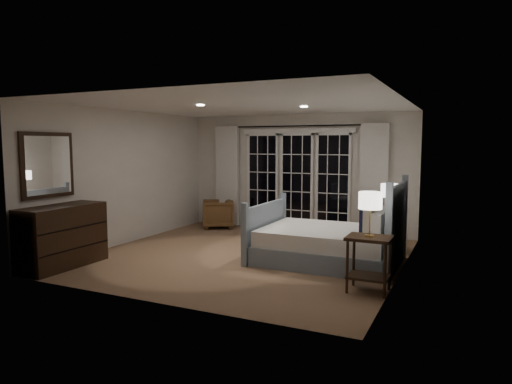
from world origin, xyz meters
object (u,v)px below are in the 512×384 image
at_px(bed, 331,242).
at_px(dresser, 62,236).
at_px(armchair, 218,214).
at_px(nightstand_left, 369,255).
at_px(lamp_left, 370,201).
at_px(nightstand_right, 389,230).
at_px(lamp_right, 390,191).

distance_m(bed, dresser, 4.15).
bearing_deg(armchair, dresser, -38.50).
bearing_deg(nightstand_left, lamp_left, 90.00).
xyz_separation_m(nightstand_left, dresser, (-4.48, -0.78, -0.00)).
xyz_separation_m(nightstand_left, armchair, (-3.97, 3.08, -0.16)).
bearing_deg(armchair, nightstand_right, 48.20).
height_order(nightstand_left, armchair, nightstand_left).
relative_size(nightstand_left, lamp_right, 1.18).
distance_m(bed, nightstand_right, 1.34).
bearing_deg(armchair, bed, 28.17).
distance_m(nightstand_left, dresser, 4.55).
bearing_deg(bed, lamp_left, -55.28).
bearing_deg(lamp_left, nightstand_right, 93.08).
bearing_deg(lamp_left, dresser, -170.11).
bearing_deg(lamp_right, lamp_left, -86.92).
xyz_separation_m(lamp_right, armchair, (-3.85, 0.73, -0.75)).
distance_m(nightstand_left, lamp_right, 2.42).
height_order(nightstand_left, nightstand_right, nightstand_left).
height_order(bed, lamp_left, same).
distance_m(lamp_right, dresser, 5.39).
xyz_separation_m(bed, lamp_right, (0.71, 1.14, 0.74)).
distance_m(bed, lamp_right, 1.53).
height_order(bed, dresser, bed).
distance_m(nightstand_left, armchair, 5.03).
bearing_deg(lamp_right, dresser, -144.34).
relative_size(bed, lamp_right, 3.64).
relative_size(lamp_left, dresser, 0.42).
bearing_deg(armchair, nightstand_left, 21.25).
bearing_deg(nightstand_left, dresser, -170.11).
xyz_separation_m(nightstand_left, lamp_right, (-0.13, 2.34, 0.60)).
bearing_deg(lamp_right, bed, -121.80).
bearing_deg(lamp_right, armchair, 169.22).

